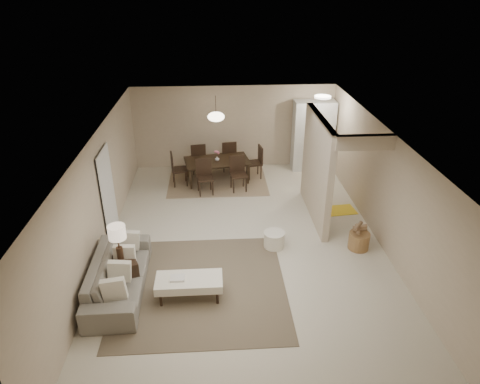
{
  "coord_description": "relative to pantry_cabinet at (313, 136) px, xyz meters",
  "views": [
    {
      "loc": [
        -0.6,
        -7.88,
        5.3
      ],
      "look_at": [
        -0.07,
        0.53,
        1.05
      ],
      "focal_mm": 32.0,
      "sensor_mm": 36.0,
      "label": 1
    }
  ],
  "objects": [
    {
      "name": "partition",
      "position": [
        -0.55,
        -2.9,
        0.2
      ],
      "size": [
        0.15,
        2.5,
        2.5
      ],
      "primitive_type": "cube",
      "color": "#BAA78D",
      "rests_on": "floor"
    },
    {
      "name": "living_rug",
      "position": [
        -3.28,
        -5.51,
        -1.04
      ],
      "size": [
        3.2,
        3.2,
        0.01
      ],
      "primitive_type": "cube",
      "color": "brown",
      "rests_on": "floor"
    },
    {
      "name": "wicker_basket",
      "position": [
        0.12,
        -4.42,
        -0.86
      ],
      "size": [
        0.59,
        0.59,
        0.38
      ],
      "primitive_type": "cylinder",
      "rotation": [
        0.0,
        0.0,
        0.43
      ],
      "color": "brown",
      "rests_on": "floor"
    },
    {
      "name": "pendant_light",
      "position": [
        -2.89,
        -0.78,
        0.87
      ],
      "size": [
        0.46,
        0.46,
        0.71
      ],
      "color": "#412A1B",
      "rests_on": "ceiling"
    },
    {
      "name": "sofa",
      "position": [
        -4.8,
        -5.51,
        -0.71
      ],
      "size": [
        2.37,
        0.95,
        0.69
      ],
      "primitive_type": "imported",
      "rotation": [
        0.0,
        0.0,
        1.58
      ],
      "color": "slate",
      "rests_on": "floor"
    },
    {
      "name": "round_pouf",
      "position": [
        -1.71,
        -4.25,
        -0.87
      ],
      "size": [
        0.46,
        0.46,
        0.36
      ],
      "primitive_type": "cylinder",
      "color": "#EFE5D0",
      "rests_on": "floor"
    },
    {
      "name": "yellow_mat",
      "position": [
        0.13,
        -2.74,
        -1.04
      ],
      "size": [
        0.93,
        0.63,
        0.01
      ],
      "primitive_type": "cube",
      "rotation": [
        0.0,
        0.0,
        0.11
      ],
      "color": "yellow",
      "rests_on": "floor"
    },
    {
      "name": "flush_light",
      "position": [
        -0.05,
        -0.95,
        1.41
      ],
      "size": [
        0.44,
        0.44,
        0.05
      ],
      "primitive_type": "cylinder",
      "color": "white",
      "rests_on": "ceiling"
    },
    {
      "name": "dining_table",
      "position": [
        -2.89,
        -0.78,
        -0.73
      ],
      "size": [
        1.94,
        1.28,
        0.63
      ],
      "primitive_type": "imported",
      "rotation": [
        0.0,
        0.0,
        0.16
      ],
      "color": "black",
      "rests_on": "dining_rug"
    },
    {
      "name": "pantry_cabinet",
      "position": [
        0.0,
        0.0,
        0.0
      ],
      "size": [
        1.2,
        0.55,
        2.1
      ],
      "primitive_type": "cube",
      "color": "silver",
      "rests_on": "floor"
    },
    {
      "name": "floor",
      "position": [
        -2.35,
        -4.15,
        -1.05
      ],
      "size": [
        9.0,
        9.0,
        0.0
      ],
      "primitive_type": "plane",
      "color": "beige",
      "rests_on": "ground"
    },
    {
      "name": "table_lamp",
      "position": [
        -4.75,
        -5.37,
        0.08
      ],
      "size": [
        0.32,
        0.32,
        0.76
      ],
      "color": "#412A1B",
      "rests_on": "side_table"
    },
    {
      "name": "right_wall",
      "position": [
        0.65,
        -4.15,
        0.2
      ],
      "size": [
        0.0,
        9.0,
        9.0
      ],
      "primitive_type": "plane",
      "rotation": [
        1.57,
        0.0,
        -1.57
      ],
      "color": "#BAA78D",
      "rests_on": "floor"
    },
    {
      "name": "ceiling",
      "position": [
        -2.35,
        -4.15,
        1.45
      ],
      "size": [
        9.0,
        9.0,
        0.0
      ],
      "primitive_type": "plane",
      "rotation": [
        3.14,
        0.0,
        0.0
      ],
      "color": "white",
      "rests_on": "back_wall"
    },
    {
      "name": "left_wall",
      "position": [
        -5.35,
        -4.15,
        0.2
      ],
      "size": [
        0.0,
        9.0,
        9.0
      ],
      "primitive_type": "plane",
      "rotation": [
        1.57,
        0.0,
        1.57
      ],
      "color": "#BAA78D",
      "rests_on": "floor"
    },
    {
      "name": "doorway",
      "position": [
        -5.32,
        -3.55,
        -0.03
      ],
      "size": [
        0.04,
        0.9,
        2.04
      ],
      "primitive_type": "cube",
      "color": "black",
      "rests_on": "floor"
    },
    {
      "name": "back_wall",
      "position": [
        -2.35,
        0.35,
        0.2
      ],
      "size": [
        6.0,
        0.0,
        6.0
      ],
      "primitive_type": "plane",
      "rotation": [
        1.57,
        0.0,
        0.0
      ],
      "color": "#BAA78D",
      "rests_on": "floor"
    },
    {
      "name": "dining_rug",
      "position": [
        -2.89,
        -0.78,
        -1.04
      ],
      "size": [
        2.8,
        2.1,
        0.01
      ],
      "primitive_type": "cube",
      "color": "#8B7856",
      "rests_on": "floor"
    },
    {
      "name": "vase",
      "position": [
        -2.89,
        -0.78,
        -0.35
      ],
      "size": [
        0.16,
        0.16,
        0.13
      ],
      "primitive_type": "imported",
      "rotation": [
        0.0,
        0.0,
        0.29
      ],
      "color": "white",
      "rests_on": "dining_table"
    },
    {
      "name": "dining_chairs",
      "position": [
        -2.89,
        -0.78,
        -0.57
      ],
      "size": [
        2.62,
        2.06,
        0.96
      ],
      "color": "black",
      "rests_on": "dining_rug"
    },
    {
      "name": "ottoman_bench",
      "position": [
        -3.48,
        -5.81,
        -0.7
      ],
      "size": [
        1.21,
        0.56,
        0.43
      ],
      "rotation": [
        0.0,
        0.0,
        0.0
      ],
      "color": "#EFE5D0",
      "rests_on": "living_rug"
    },
    {
      "name": "side_table",
      "position": [
        -4.75,
        -5.37,
        -0.77
      ],
      "size": [
        0.68,
        0.68,
        0.56
      ],
      "primitive_type": "cube",
      "rotation": [
        0.0,
        0.0,
        0.42
      ],
      "color": "black",
      "rests_on": "floor"
    }
  ]
}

